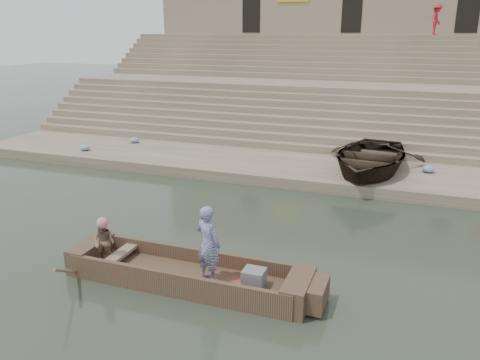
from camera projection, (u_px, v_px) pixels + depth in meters
The scene contains 14 objects.
ground at pixel (285, 274), 11.13m from camera, with size 120.00×120.00×0.00m, color #252F23.
lower_landing at pixel (339, 173), 18.25m from camera, with size 32.00×4.00×0.40m, color gray.
mid_landing at pixel (363, 112), 24.61m from camera, with size 32.00×3.00×2.80m, color gray.
upper_landing at pixel (376, 77), 30.53m from camera, with size 32.00×3.00×5.20m, color gray.
ghat_steps at pixel (367, 100), 26.01m from camera, with size 32.00×11.00×5.20m.
building_wall at pixel (385, 28), 33.21m from camera, with size 32.00×5.07×11.20m.
main_rowboat at pixel (187, 279), 10.69m from camera, with size 5.00×1.30×0.22m, color brown.
rowboat_trim at pixel (195, 272), 10.56m from camera, with size 6.04×2.63×1.76m.
standing_man at pixel (208, 244), 10.16m from camera, with size 0.63×0.41×1.73m, color navy.
rowing_man at pixel (104, 242), 10.97m from camera, with size 0.53×0.41×1.09m, color #2B8163.
television at pixel (254, 278), 10.08m from camera, with size 0.46×0.42×0.40m.
beached_rowboat at pixel (369, 157), 17.66m from camera, with size 3.74×5.23×1.08m, color #2D2116.
pedestrian at pixel (436, 19), 27.77m from camera, with size 1.12×0.64×1.73m, color red.
cloth_bundles at pixel (340, 165), 18.14m from camera, with size 21.40×2.49×0.26m.
Camera 1 is at (2.41, -9.72, 5.43)m, focal length 35.62 mm.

